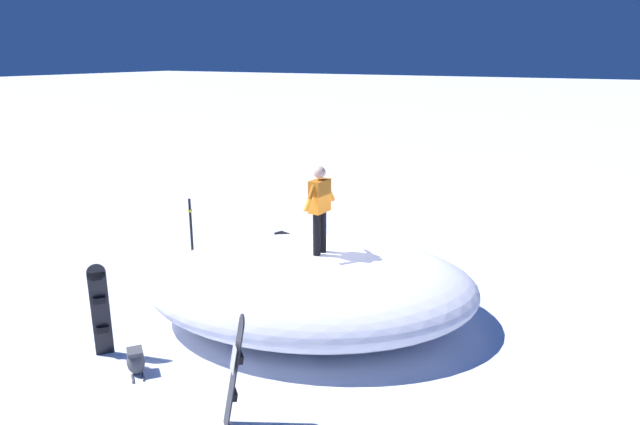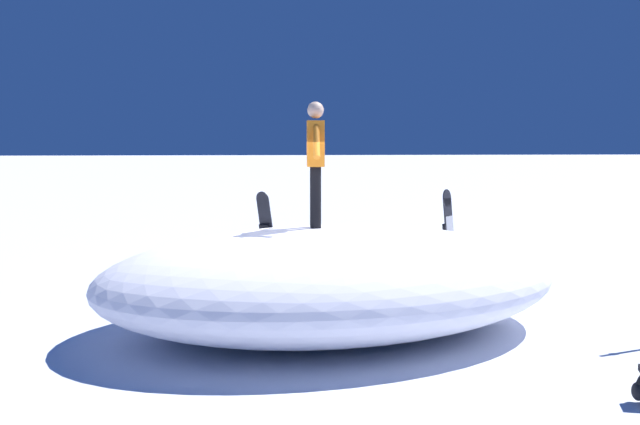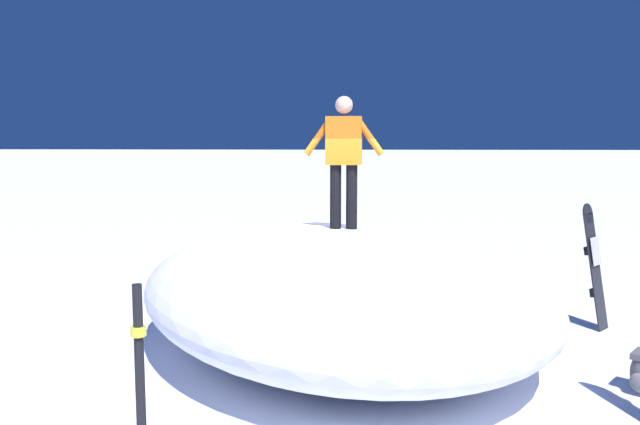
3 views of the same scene
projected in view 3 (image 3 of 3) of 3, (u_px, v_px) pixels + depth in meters
name	position (u px, v px, depth m)	size (l,w,h in m)	color
ground	(325.00, 327.00, 8.59)	(240.00, 240.00, 0.00)	white
snow_mound	(338.00, 286.00, 7.93)	(6.27, 4.62, 1.38)	white
snowboarder_standing	(344.00, 154.00, 7.95)	(1.00, 0.24, 1.63)	black
snowboard_primary_upright	(594.00, 264.00, 8.48)	(0.42, 0.42, 1.65)	black
trail_marker_pole	(141.00, 406.00, 4.00)	(0.10, 0.10, 1.63)	black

